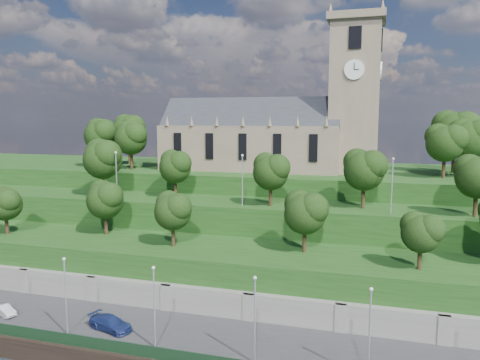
% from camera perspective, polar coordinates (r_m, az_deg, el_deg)
% --- Properties ---
extents(promenade, '(160.00, 12.00, 2.00)m').
position_cam_1_polar(promenade, '(51.61, -6.30, -19.25)').
color(promenade, '#2D2D30').
rests_on(promenade, ground).
extents(fence, '(160.00, 0.10, 1.20)m').
position_cam_1_polar(fence, '(46.50, -9.07, -20.25)').
color(fence, '#16331C').
rests_on(fence, promenade).
extents(retaining_wall, '(160.00, 2.10, 5.00)m').
position_cam_1_polar(retaining_wall, '(56.02, -3.87, -15.31)').
color(retaining_wall, slate).
rests_on(retaining_wall, ground).
extents(embankment_lower, '(160.00, 12.00, 8.00)m').
position_cam_1_polar(embankment_lower, '(60.79, -1.87, -11.92)').
color(embankment_lower, '#193E14').
rests_on(embankment_lower, ground).
extents(embankment_upper, '(160.00, 10.00, 12.00)m').
position_cam_1_polar(embankment_upper, '(70.27, 0.97, -7.53)').
color(embankment_upper, '#193E14').
rests_on(embankment_upper, ground).
extents(hilltop, '(160.00, 32.00, 15.00)m').
position_cam_1_polar(hilltop, '(89.86, 4.56, -3.27)').
color(hilltop, '#193E14').
rests_on(hilltop, ground).
extents(church, '(38.60, 12.35, 27.60)m').
position_cam_1_polar(church, '(84.23, 4.63, 6.30)').
color(church, '#71604F').
rests_on(church, hilltop).
extents(trees_lower, '(68.94, 8.91, 7.87)m').
position_cam_1_polar(trees_lower, '(58.12, 0.32, -3.63)').
color(trees_lower, black).
rests_on(trees_lower, embankment_lower).
extents(trees_upper, '(59.84, 8.12, 9.11)m').
position_cam_1_polar(trees_upper, '(67.17, 1.59, 1.80)').
color(trees_upper, black).
rests_on(trees_upper, embankment_upper).
extents(trees_hilltop, '(71.45, 16.54, 10.69)m').
position_cam_1_polar(trees_hilltop, '(83.46, 4.43, 5.64)').
color(trees_hilltop, black).
rests_on(trees_hilltop, hilltop).
extents(lamp_posts_promenade, '(60.36, 0.36, 8.26)m').
position_cam_1_polar(lamp_posts_promenade, '(47.14, -10.41, -14.35)').
color(lamp_posts_promenade, '#B2B2B7').
rests_on(lamp_posts_promenade, promenade).
extents(lamp_posts_upper, '(40.36, 0.36, 7.30)m').
position_cam_1_polar(lamp_posts_upper, '(65.48, 0.29, 0.51)').
color(lamp_posts_upper, '#B2B2B7').
rests_on(lamp_posts_upper, embankment_upper).
extents(car_middle, '(3.72, 2.39, 1.16)m').
position_cam_1_polar(car_middle, '(61.35, -26.80, -13.97)').
color(car_middle, '#A1A3A6').
rests_on(car_middle, promenade).
extents(car_right, '(5.50, 3.40, 1.49)m').
position_cam_1_polar(car_right, '(53.42, -15.52, -16.46)').
color(car_right, navy).
rests_on(car_right, promenade).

